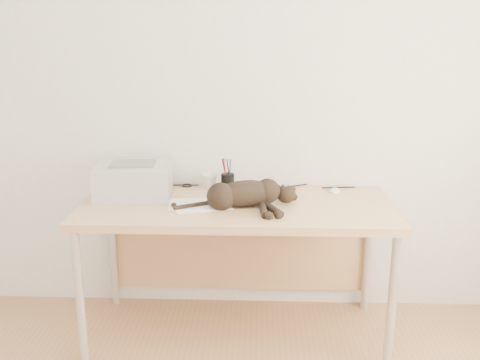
{
  "coord_description": "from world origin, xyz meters",
  "views": [
    {
      "loc": [
        0.12,
        -1.23,
        1.58
      ],
      "look_at": [
        0.02,
        1.34,
        0.88
      ],
      "focal_mm": 40.0,
      "sensor_mm": 36.0,
      "label": 1
    }
  ],
  "objects_px": {
    "desk": "(238,222)",
    "pen_cup": "(228,182)",
    "printer": "(134,180)",
    "mouse": "(335,189)",
    "cat": "(243,195)",
    "mug": "(210,181)"
  },
  "relations": [
    {
      "from": "desk",
      "to": "pen_cup",
      "type": "relative_size",
      "value": 8.56
    },
    {
      "from": "printer",
      "to": "mouse",
      "type": "distance_m",
      "value": 1.1
    },
    {
      "from": "desk",
      "to": "printer",
      "type": "xyz_separation_m",
      "value": [
        -0.56,
        0.03,
        0.22
      ]
    },
    {
      "from": "mouse",
      "to": "pen_cup",
      "type": "bearing_deg",
      "value": -170.67
    },
    {
      "from": "cat",
      "to": "mouse",
      "type": "bearing_deg",
      "value": 13.65
    },
    {
      "from": "desk",
      "to": "pen_cup",
      "type": "bearing_deg",
      "value": 114.51
    },
    {
      "from": "cat",
      "to": "mug",
      "type": "height_order",
      "value": "cat"
    },
    {
      "from": "mug",
      "to": "pen_cup",
      "type": "height_order",
      "value": "pen_cup"
    },
    {
      "from": "mug",
      "to": "cat",
      "type": "bearing_deg",
      "value": -59.58
    },
    {
      "from": "desk",
      "to": "printer",
      "type": "distance_m",
      "value": 0.6
    },
    {
      "from": "mug",
      "to": "mouse",
      "type": "distance_m",
      "value": 0.7
    },
    {
      "from": "desk",
      "to": "cat",
      "type": "xyz_separation_m",
      "value": [
        0.03,
        -0.14,
        0.2
      ]
    },
    {
      "from": "pen_cup",
      "to": "mug",
      "type": "bearing_deg",
      "value": 149.73
    },
    {
      "from": "desk",
      "to": "cat",
      "type": "bearing_deg",
      "value": -77.47
    },
    {
      "from": "printer",
      "to": "mouse",
      "type": "bearing_deg",
      "value": 6.09
    },
    {
      "from": "pen_cup",
      "to": "mouse",
      "type": "relative_size",
      "value": 1.86
    },
    {
      "from": "cat",
      "to": "pen_cup",
      "type": "bearing_deg",
      "value": 92.51
    },
    {
      "from": "mouse",
      "to": "printer",
      "type": "bearing_deg",
      "value": -165.69
    },
    {
      "from": "printer",
      "to": "cat",
      "type": "xyz_separation_m",
      "value": [
        0.59,
        -0.17,
        -0.03
      ]
    },
    {
      "from": "printer",
      "to": "mug",
      "type": "relative_size",
      "value": 4.71
    },
    {
      "from": "pen_cup",
      "to": "printer",
      "type": "bearing_deg",
      "value": -168.06
    },
    {
      "from": "printer",
      "to": "mug",
      "type": "bearing_deg",
      "value": 23.05
    }
  ]
}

